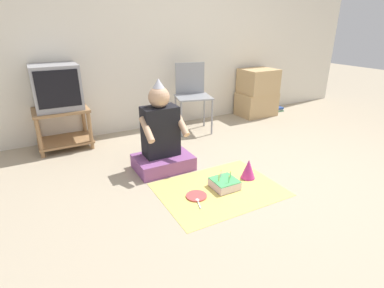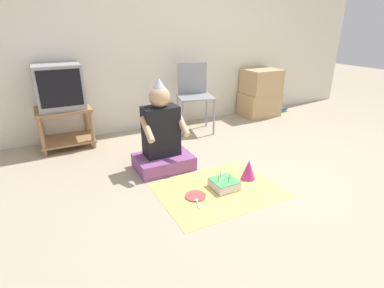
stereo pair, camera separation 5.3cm
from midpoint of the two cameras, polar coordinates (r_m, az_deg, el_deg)
The scene contains 13 objects.
ground_plane at distance 2.86m, azimuth 17.34°, elevation -8.07°, with size 16.00×16.00×0.00m, color tan.
wall_back at distance 4.34m, azimuth -3.18°, elevation 20.59°, with size 6.40×0.06×2.55m.
tv_stand at distance 3.82m, azimuth -23.75°, elevation 3.38°, with size 0.60×0.46×0.47m.
tv at distance 3.73m, azimuth -24.80°, elevation 9.81°, with size 0.49×0.42×0.49m.
folding_chair at distance 4.06m, azimuth -0.41°, elevation 10.00°, with size 0.53×0.49×0.90m.
cardboard_box_stack at distance 4.89m, azimuth 12.01°, elevation 9.51°, with size 0.58×0.45×0.73m.
book_pile at distance 5.27m, azimuth 15.62°, elevation 6.40°, with size 0.19×0.14×0.07m.
person_seated at distance 3.00m, azimuth -6.34°, elevation 0.86°, with size 0.56×0.41×0.91m.
party_cloth at distance 2.72m, azimuth 4.63°, elevation -8.59°, with size 1.07×0.80×0.01m.
birthday_cake at distance 2.73m, azimuth 5.64°, elevation -7.49°, with size 0.22×0.22×0.15m.
party_hat_blue at distance 2.90m, azimuth 10.18°, elevation -4.68°, with size 0.14×0.14×0.19m.
paper_plate at distance 2.61m, azimuth 0.26°, elevation -9.84°, with size 0.18×0.18×0.01m.
plastic_spoon_near at distance 2.54m, azimuth 0.50°, elevation -10.83°, with size 0.06×0.14×0.01m.
Camera 1 is at (-1.89, -1.65, 1.39)m, focal length 28.00 mm.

